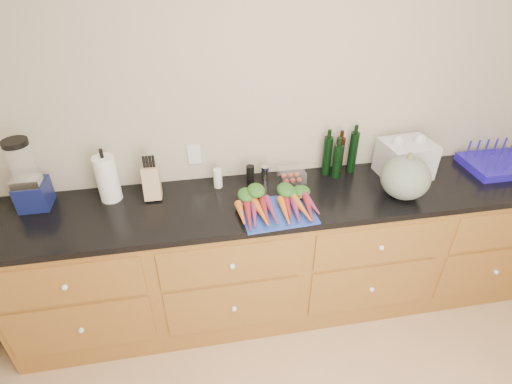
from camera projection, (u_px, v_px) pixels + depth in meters
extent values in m
cube|color=#B9B199|center=(287.00, 120.00, 2.53)|extent=(4.10, 0.05, 2.60)
cube|color=brown|center=(293.00, 254.00, 2.73)|extent=(3.60, 0.60, 0.90)
cube|color=brown|center=(65.00, 285.00, 2.14)|extent=(0.82, 0.01, 0.28)
sphere|color=white|center=(65.00, 287.00, 2.12)|extent=(0.03, 0.03, 0.03)
cube|color=brown|center=(82.00, 328.00, 2.34)|extent=(0.82, 0.01, 0.38)
sphere|color=white|center=(81.00, 330.00, 2.32)|extent=(0.03, 0.03, 0.03)
cube|color=brown|center=(232.00, 264.00, 2.27)|extent=(0.82, 0.01, 0.28)
sphere|color=white|center=(232.00, 266.00, 2.25)|extent=(0.03, 0.03, 0.03)
cube|color=brown|center=(234.00, 307.00, 2.47)|extent=(0.82, 0.01, 0.38)
sphere|color=white|center=(234.00, 309.00, 2.45)|extent=(0.03, 0.03, 0.03)
cube|color=brown|center=(380.00, 246.00, 2.40)|extent=(0.82, 0.01, 0.28)
sphere|color=white|center=(382.00, 248.00, 2.38)|extent=(0.03, 0.03, 0.03)
cube|color=brown|center=(371.00, 288.00, 2.60)|extent=(0.82, 0.01, 0.38)
sphere|color=white|center=(372.00, 289.00, 2.59)|extent=(0.03, 0.03, 0.03)
cube|color=brown|center=(495.00, 270.00, 2.73)|extent=(0.82, 0.01, 0.38)
sphere|color=white|center=(496.00, 272.00, 2.72)|extent=(0.03, 0.03, 0.03)
cube|color=black|center=(297.00, 198.00, 2.47)|extent=(3.64, 0.62, 0.04)
cube|color=#1F3BA4|center=(277.00, 212.00, 2.30)|extent=(0.43, 0.34, 0.01)
cone|color=orange|center=(242.00, 214.00, 2.24)|extent=(0.05, 0.22, 0.05)
cone|color=maroon|center=(248.00, 214.00, 2.24)|extent=(0.05, 0.22, 0.05)
cone|color=#7E2755|center=(254.00, 213.00, 2.25)|extent=(0.05, 0.22, 0.05)
cone|color=orange|center=(260.00, 212.00, 2.25)|extent=(0.05, 0.22, 0.05)
cone|color=maroon|center=(266.00, 212.00, 2.26)|extent=(0.05, 0.22, 0.05)
cone|color=#7E2755|center=(272.00, 211.00, 2.26)|extent=(0.05, 0.22, 0.05)
ellipsoid|color=#1C541C|center=(252.00, 195.00, 2.38)|extent=(0.22, 0.13, 0.07)
cone|color=orange|center=(284.00, 210.00, 2.27)|extent=(0.05, 0.22, 0.05)
cone|color=maroon|center=(290.00, 209.00, 2.28)|extent=(0.05, 0.22, 0.05)
cone|color=#7E2755|center=(296.00, 209.00, 2.28)|extent=(0.05, 0.22, 0.05)
cone|color=orange|center=(302.00, 208.00, 2.29)|extent=(0.05, 0.22, 0.05)
cone|color=maroon|center=(308.00, 207.00, 2.29)|extent=(0.05, 0.22, 0.05)
cone|color=#7E2755|center=(314.00, 207.00, 2.30)|extent=(0.05, 0.22, 0.05)
ellipsoid|color=#1C541C|center=(292.00, 191.00, 2.42)|extent=(0.22, 0.13, 0.07)
ellipsoid|color=#566757|center=(405.00, 178.00, 2.38)|extent=(0.29, 0.29, 0.26)
cube|color=#10174C|center=(34.00, 194.00, 2.32)|extent=(0.17, 0.17, 0.16)
cube|color=silver|center=(27.00, 182.00, 2.24)|extent=(0.15, 0.10, 0.05)
cylinder|color=white|center=(22.00, 163.00, 2.21)|extent=(0.13, 0.13, 0.22)
cylinder|color=black|center=(15.00, 143.00, 2.14)|extent=(0.14, 0.14, 0.03)
cylinder|color=white|center=(107.00, 179.00, 2.35)|extent=(0.13, 0.13, 0.28)
cube|color=tan|center=(152.00, 182.00, 2.39)|extent=(0.10, 0.10, 0.20)
cylinder|color=white|center=(218.00, 178.00, 2.51)|extent=(0.05, 0.05, 0.12)
cylinder|color=black|center=(250.00, 175.00, 2.53)|extent=(0.05, 0.05, 0.13)
cylinder|color=silver|center=(265.00, 174.00, 2.55)|extent=(0.05, 0.05, 0.12)
cube|color=white|center=(292.00, 175.00, 2.58)|extent=(0.16, 0.13, 0.08)
cylinder|color=black|center=(327.00, 156.00, 2.60)|extent=(0.06, 0.06, 0.26)
cylinder|color=black|center=(339.00, 155.00, 2.63)|extent=(0.06, 0.06, 0.25)
cylinder|color=black|center=(353.00, 152.00, 2.62)|extent=(0.06, 0.06, 0.28)
cylinder|color=black|center=(337.00, 161.00, 2.58)|extent=(0.06, 0.06, 0.23)
cube|color=#1F14B2|center=(497.00, 165.00, 2.72)|extent=(0.42, 0.34, 0.05)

